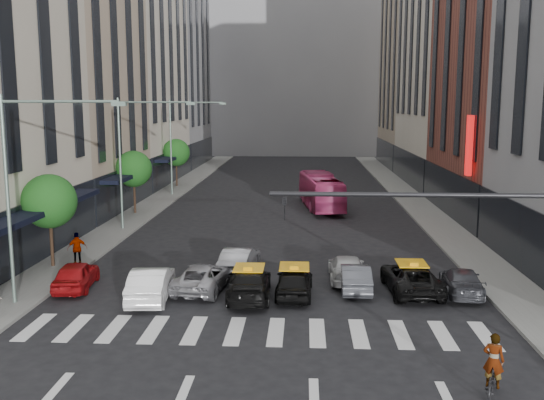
# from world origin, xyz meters

# --- Properties ---
(ground) EXTENTS (160.00, 160.00, 0.00)m
(ground) POSITION_xyz_m (0.00, 0.00, 0.00)
(ground) COLOR black
(ground) RESTS_ON ground
(sidewalk_left) EXTENTS (3.00, 96.00, 0.15)m
(sidewalk_left) POSITION_xyz_m (-11.50, 30.00, 0.07)
(sidewalk_left) COLOR slate
(sidewalk_left) RESTS_ON ground
(sidewalk_right) EXTENTS (3.00, 96.00, 0.15)m
(sidewalk_right) POSITION_xyz_m (11.50, 30.00, 0.07)
(sidewalk_right) COLOR slate
(sidewalk_right) RESTS_ON ground
(building_left_b) EXTENTS (8.00, 16.00, 24.00)m
(building_left_b) POSITION_xyz_m (-17.00, 28.00, 12.00)
(building_left_b) COLOR tan
(building_left_b) RESTS_ON ground
(building_left_c) EXTENTS (8.00, 20.00, 36.00)m
(building_left_c) POSITION_xyz_m (-17.00, 46.00, 18.00)
(building_left_c) COLOR beige
(building_left_c) RESTS_ON ground
(building_left_d) EXTENTS (8.00, 18.00, 30.00)m
(building_left_d) POSITION_xyz_m (-17.00, 65.00, 15.00)
(building_left_d) COLOR gray
(building_left_d) RESTS_ON ground
(building_right_b) EXTENTS (8.00, 18.00, 26.00)m
(building_right_b) POSITION_xyz_m (17.00, 27.00, 13.00)
(building_right_b) COLOR brown
(building_right_b) RESTS_ON ground
(building_right_d) EXTENTS (8.00, 18.00, 28.00)m
(building_right_d) POSITION_xyz_m (17.00, 65.00, 14.00)
(building_right_d) COLOR tan
(building_right_d) RESTS_ON ground
(building_far) EXTENTS (30.00, 10.00, 36.00)m
(building_far) POSITION_xyz_m (0.00, 85.00, 18.00)
(building_far) COLOR gray
(building_far) RESTS_ON ground
(tree_near) EXTENTS (2.88, 2.88, 4.95)m
(tree_near) POSITION_xyz_m (-11.80, 10.00, 3.65)
(tree_near) COLOR black
(tree_near) RESTS_ON sidewalk_left
(tree_mid) EXTENTS (2.88, 2.88, 4.95)m
(tree_mid) POSITION_xyz_m (-11.80, 26.00, 3.65)
(tree_mid) COLOR black
(tree_mid) RESTS_ON sidewalk_left
(tree_far) EXTENTS (2.88, 2.88, 4.95)m
(tree_far) POSITION_xyz_m (-11.80, 42.00, 3.65)
(tree_far) COLOR black
(tree_far) RESTS_ON sidewalk_left
(streetlamp_near) EXTENTS (5.38, 0.25, 9.00)m
(streetlamp_near) POSITION_xyz_m (-10.04, 4.00, 5.90)
(streetlamp_near) COLOR gray
(streetlamp_near) RESTS_ON sidewalk_left
(streetlamp_mid) EXTENTS (5.38, 0.25, 9.00)m
(streetlamp_mid) POSITION_xyz_m (-10.04, 20.00, 5.90)
(streetlamp_mid) COLOR gray
(streetlamp_mid) RESTS_ON sidewalk_left
(streetlamp_far) EXTENTS (5.38, 0.25, 9.00)m
(streetlamp_far) POSITION_xyz_m (-10.04, 36.00, 5.90)
(streetlamp_far) COLOR gray
(streetlamp_far) RESTS_ON sidewalk_left
(traffic_signal) EXTENTS (10.10, 0.20, 6.00)m
(traffic_signal) POSITION_xyz_m (7.69, -1.00, 4.47)
(traffic_signal) COLOR black
(traffic_signal) RESTS_ON ground
(liberty_sign) EXTENTS (0.30, 0.70, 4.00)m
(liberty_sign) POSITION_xyz_m (12.60, 20.00, 6.00)
(liberty_sign) COLOR red
(liberty_sign) RESTS_ON ground
(car_red) EXTENTS (2.04, 4.12, 1.35)m
(car_red) POSITION_xyz_m (-9.20, 6.54, 0.67)
(car_red) COLOR #A10E11
(car_red) RESTS_ON ground
(car_white_front) EXTENTS (1.98, 4.70, 1.51)m
(car_white_front) POSITION_xyz_m (-5.20, 5.09, 0.75)
(car_white_front) COLOR white
(car_white_front) RESTS_ON ground
(car_silver) EXTENTS (2.70, 4.82, 1.27)m
(car_silver) POSITION_xyz_m (-3.10, 6.67, 0.64)
(car_silver) COLOR #A5A4AA
(car_silver) RESTS_ON ground
(taxi_left) EXTENTS (2.19, 4.91, 1.40)m
(taxi_left) POSITION_xyz_m (-0.81, 5.59, 0.70)
(taxi_left) COLOR black
(taxi_left) RESTS_ON ground
(taxi_center) EXTENTS (1.76, 4.11, 1.38)m
(taxi_center) POSITION_xyz_m (1.24, 5.94, 0.69)
(taxi_center) COLOR black
(taxi_center) RESTS_ON ground
(car_grey_mid) EXTENTS (1.38, 3.91, 1.28)m
(car_grey_mid) POSITION_xyz_m (4.10, 7.00, 0.64)
(car_grey_mid) COLOR #474950
(car_grey_mid) RESTS_ON ground
(taxi_right) EXTENTS (2.53, 5.04, 1.37)m
(taxi_right) POSITION_xyz_m (6.70, 6.85, 0.68)
(taxi_right) COLOR black
(taxi_right) RESTS_ON ground
(car_grey_curb) EXTENTS (2.14, 4.35, 1.22)m
(car_grey_curb) POSITION_xyz_m (9.00, 6.69, 0.61)
(car_grey_curb) COLOR #3E3F45
(car_grey_curb) RESTS_ON ground
(car_row2_left) EXTENTS (1.93, 4.36, 1.39)m
(car_row2_left) POSITION_xyz_m (-1.69, 9.65, 0.70)
(car_row2_left) COLOR #96969B
(car_row2_left) RESTS_ON ground
(car_row2_right) EXTENTS (1.78, 4.36, 1.26)m
(car_row2_right) POSITION_xyz_m (3.82, 8.58, 0.63)
(car_row2_right) COLOR silver
(car_row2_right) RESTS_ON ground
(bus) EXTENTS (3.76, 10.61, 2.89)m
(bus) POSITION_xyz_m (3.07, 29.79, 1.45)
(bus) COLOR #D13D7B
(bus) RESTS_ON ground
(motorcycle) EXTENTS (1.14, 1.65, 0.82)m
(motorcycle) POSITION_xyz_m (7.41, -3.28, 0.41)
(motorcycle) COLOR black
(motorcycle) RESTS_ON ground
(rider) EXTENTS (0.74, 0.63, 1.72)m
(rider) POSITION_xyz_m (7.41, -3.28, 1.68)
(rider) COLOR gray
(rider) RESTS_ON motorcycle
(pedestrian_far) EXTENTS (1.12, 0.83, 1.76)m
(pedestrian_far) POSITION_xyz_m (-10.55, 10.34, 1.03)
(pedestrian_far) COLOR gray
(pedestrian_far) RESTS_ON sidewalk_left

